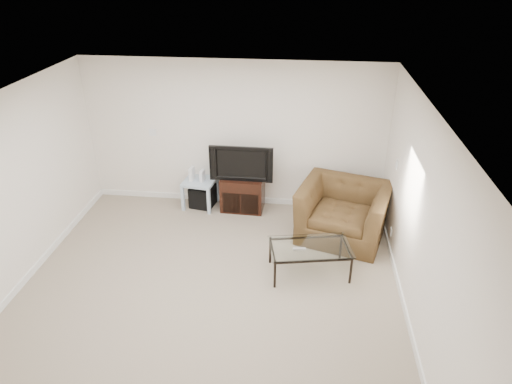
# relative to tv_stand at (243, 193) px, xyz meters

# --- Properties ---
(floor) EXTENTS (5.00, 5.00, 0.00)m
(floor) POSITION_rel_tv_stand_xyz_m (-0.15, -2.28, -0.30)
(floor) COLOR tan
(floor) RESTS_ON ground
(ceiling) EXTENTS (5.00, 5.00, 0.00)m
(ceiling) POSITION_rel_tv_stand_xyz_m (-0.15, -2.28, 2.20)
(ceiling) COLOR white
(ceiling) RESTS_ON ground
(wall_back) EXTENTS (5.00, 0.02, 2.50)m
(wall_back) POSITION_rel_tv_stand_xyz_m (-0.15, 0.22, 0.95)
(wall_back) COLOR silver
(wall_back) RESTS_ON ground
(wall_left) EXTENTS (0.02, 5.00, 2.50)m
(wall_left) POSITION_rel_tv_stand_xyz_m (-2.65, -2.28, 0.95)
(wall_left) COLOR silver
(wall_left) RESTS_ON ground
(wall_right) EXTENTS (0.02, 5.00, 2.50)m
(wall_right) POSITION_rel_tv_stand_xyz_m (2.35, -2.28, 0.95)
(wall_right) COLOR silver
(wall_right) RESTS_ON ground
(plate_back) EXTENTS (0.12, 0.02, 0.12)m
(plate_back) POSITION_rel_tv_stand_xyz_m (-1.55, 0.21, 0.95)
(plate_back) COLOR white
(plate_back) RESTS_ON wall_back
(plate_right_switch) EXTENTS (0.02, 0.09, 0.13)m
(plate_right_switch) POSITION_rel_tv_stand_xyz_m (2.33, -0.68, 0.95)
(plate_right_switch) COLOR white
(plate_right_switch) RESTS_ON wall_right
(plate_right_outlet) EXTENTS (0.02, 0.08, 0.12)m
(plate_right_outlet) POSITION_rel_tv_stand_xyz_m (2.33, -0.98, 0.00)
(plate_right_outlet) COLOR white
(plate_right_outlet) RESTS_ON wall_right
(tv_stand) EXTENTS (0.73, 0.52, 0.59)m
(tv_stand) POSITION_rel_tv_stand_xyz_m (0.00, 0.00, 0.00)
(tv_stand) COLOR black
(tv_stand) RESTS_ON floor
(dvd_player) EXTENTS (0.39, 0.28, 0.05)m
(dvd_player) POSITION_rel_tv_stand_xyz_m (-0.00, -0.04, 0.20)
(dvd_player) COLOR black
(dvd_player) RESTS_ON tv_stand
(television) EXTENTS (0.98, 0.21, 0.60)m
(television) POSITION_rel_tv_stand_xyz_m (-0.00, -0.03, 0.60)
(television) COLOR black
(television) RESTS_ON tv_stand
(side_table) EXTENTS (0.58, 0.58, 0.50)m
(side_table) POSITION_rel_tv_stand_xyz_m (-0.74, 0.00, -0.05)
(side_table) COLOR #C8E5F8
(side_table) RESTS_ON floor
(subwoofer) EXTENTS (0.45, 0.45, 0.38)m
(subwoofer) POSITION_rel_tv_stand_xyz_m (-0.71, 0.02, -0.12)
(subwoofer) COLOR black
(subwoofer) RESTS_ON floor
(game_console) EXTENTS (0.07, 0.17, 0.23)m
(game_console) POSITION_rel_tv_stand_xyz_m (-0.87, -0.00, 0.31)
(game_console) COLOR white
(game_console) RESTS_ON side_table
(game_case) EXTENTS (0.08, 0.15, 0.20)m
(game_case) POSITION_rel_tv_stand_xyz_m (-0.68, -0.03, 0.30)
(game_case) COLOR silver
(game_case) RESTS_ON side_table
(recliner) EXTENTS (1.49, 1.18, 1.14)m
(recliner) POSITION_rel_tv_stand_xyz_m (1.65, -0.69, 0.27)
(recliner) COLOR #4B2F1E
(recliner) RESTS_ON floor
(coffee_table) EXTENTS (1.19, 0.82, 0.43)m
(coffee_table) POSITION_rel_tv_stand_xyz_m (1.15, -1.69, -0.08)
(coffee_table) COLOR black
(coffee_table) RESTS_ON floor
(remote) EXTENTS (0.18, 0.07, 0.02)m
(remote) POSITION_rel_tv_stand_xyz_m (1.00, -1.76, 0.14)
(remote) COLOR #B2B2B7
(remote) RESTS_ON coffee_table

